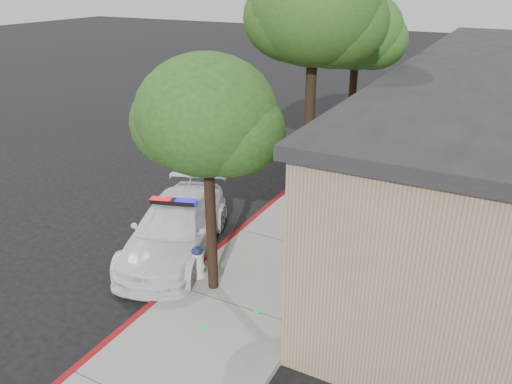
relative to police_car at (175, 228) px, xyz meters
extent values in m
plane|color=black|center=(0.90, -1.44, -0.69)|extent=(120.00, 120.00, 0.00)
cube|color=gray|center=(2.50, 1.56, -0.61)|extent=(3.20, 60.00, 0.15)
cube|color=maroon|center=(0.96, 1.56, -0.61)|extent=(0.14, 60.00, 0.16)
cube|color=black|center=(4.07, -0.44, 1.26)|extent=(0.08, 1.48, 1.68)
cube|color=black|center=(4.07, 2.56, 1.26)|extent=(0.08, 1.48, 1.68)
cube|color=black|center=(4.07, 5.56, 1.26)|extent=(0.08, 1.48, 1.68)
cube|color=black|center=(4.07, 8.56, 1.26)|extent=(0.08, 1.48, 1.68)
cube|color=black|center=(4.07, 11.56, 1.26)|extent=(0.08, 1.48, 1.68)
cube|color=black|center=(4.07, 14.56, 1.26)|extent=(0.08, 1.48, 1.68)
cube|color=black|center=(4.07, 17.56, 1.26)|extent=(0.08, 1.48, 1.68)
imported|color=white|center=(0.00, 0.00, 0.00)|extent=(3.28, 5.07, 1.37)
cube|color=black|center=(0.00, 0.00, 0.74)|extent=(1.23, 0.64, 0.10)
cube|color=red|center=(-0.30, -0.10, 0.74)|extent=(0.57, 0.39, 0.11)
cube|color=#130DDE|center=(0.30, 0.10, 0.74)|extent=(0.57, 0.39, 0.11)
cylinder|color=white|center=(1.25, -0.87, -0.51)|extent=(0.33, 0.33, 0.06)
cylinder|color=white|center=(1.25, -0.87, -0.22)|extent=(0.27, 0.27, 0.53)
cylinder|color=white|center=(1.25, -0.87, 0.07)|extent=(0.31, 0.31, 0.04)
ellipsoid|color=#101E3B|center=(1.25, -0.87, 0.12)|extent=(0.28, 0.28, 0.21)
cylinder|color=#101E3B|center=(1.25, -0.87, 0.22)|extent=(0.07, 0.07, 0.06)
cylinder|color=white|center=(1.10, -0.80, -0.19)|extent=(0.15, 0.14, 0.11)
cylinder|color=white|center=(1.40, -0.93, -0.19)|extent=(0.15, 0.14, 0.11)
cylinder|color=white|center=(1.18, -1.01, -0.17)|extent=(0.17, 0.16, 0.13)
cylinder|color=black|center=(1.79, -1.07, 1.04)|extent=(0.23, 0.23, 3.14)
ellipsoid|color=#1B4816|center=(1.79, -1.07, 3.39)|extent=(2.79, 2.79, 2.38)
ellipsoid|color=#1B4816|center=(2.29, -0.99, 3.13)|extent=(2.10, 2.10, 1.78)
ellipsoid|color=#1B4816|center=(1.36, -1.18, 3.22)|extent=(2.18, 2.18, 1.86)
cylinder|color=black|center=(1.60, 4.78, 1.70)|extent=(0.31, 0.31, 4.47)
ellipsoid|color=#235319|center=(1.60, 4.78, 5.02)|extent=(3.74, 3.74, 3.18)
ellipsoid|color=#235319|center=(2.11, 5.10, 4.65)|extent=(3.02, 3.02, 2.56)
ellipsoid|color=#235319|center=(1.10, 4.57, 4.77)|extent=(2.90, 2.90, 2.46)
cylinder|color=black|center=(1.69, 8.67, 1.31)|extent=(0.27, 0.27, 3.69)
ellipsoid|color=#355A1C|center=(1.69, 8.67, 4.10)|extent=(3.16, 3.16, 2.69)
ellipsoid|color=#355A1C|center=(2.21, 8.91, 3.79)|extent=(2.43, 2.43, 2.06)
ellipsoid|color=#355A1C|center=(1.40, 8.34, 3.89)|extent=(2.53, 2.53, 2.15)
camera|label=1|loc=(7.01, -8.93, 5.87)|focal=35.03mm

